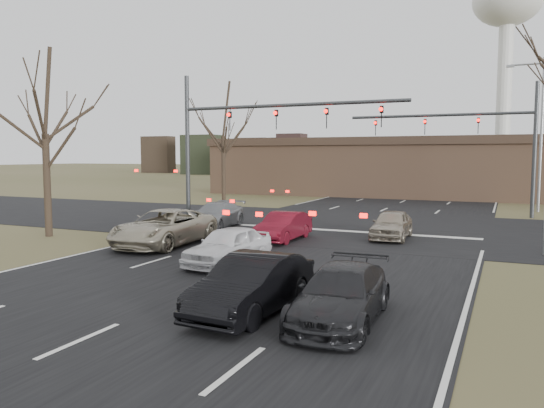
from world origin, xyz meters
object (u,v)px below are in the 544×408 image
Objects in this scene: car_black_hatch at (253,285)px; car_grey_ahead at (216,215)px; building at (440,167)px; car_silver_suv at (164,228)px; mast_arm_near at (240,129)px; mast_arm_far at (484,134)px; streetlight_right_far at (539,126)px; car_white_sedan at (228,246)px; water_tower at (507,12)px; car_red_ahead at (283,226)px; car_silver_ahead at (392,224)px; car_charcoal_sedan at (341,295)px.

car_black_hatch is 0.93× the size of car_grey_ahead.
building is 9.51× the size of car_grey_ahead.
building reaches higher than car_silver_suv.
building is at bearing 73.87° from mast_arm_near.
streetlight_right_far is at bearing 51.89° from mast_arm_far.
car_black_hatch reaches higher than car_white_sedan.
water_tower is 116.32m from car_red_ahead.
car_silver_suv is at bearing -140.77° from car_red_ahead.
car_white_sedan reaches higher than car_grey_ahead.
streetlight_right_far is 29.16m from car_black_hatch.
water_tower reaches higher than car_red_ahead.
water_tower is 9.98× the size of car_grey_ahead.
water_tower reaches higher than car_black_hatch.
car_red_ahead is at bearing 111.58° from car_black_hatch.
building is 11.25× the size of car_silver_ahead.
car_charcoal_sedan is at bearing -55.45° from car_grey_ahead.
car_charcoal_sedan is 12.38m from car_silver_ahead.
car_silver_suv is 1.26× the size of car_charcoal_sedan.
water_tower is 10.73× the size of car_black_hatch.
streetlight_right_far is at bearing 71.89° from car_white_sedan.
car_red_ahead is (-3.20, -28.74, -2.05)m from building.
car_silver_suv is at bearing 139.62° from car_black_hatch.
mast_arm_far is (0.18, -97.00, -30.45)m from water_tower.
streetlight_right_far is at bearing 39.80° from car_grey_ahead.
car_black_hatch is (7.52, -13.87, -4.39)m from mast_arm_near.
water_tower reaches higher than car_charcoal_sedan.
car_white_sedan is 1.02× the size of car_silver_ahead.
car_grey_ahead is (-10.28, 12.21, 0.04)m from car_charcoal_sedan.
car_silver_suv is 5.55m from car_grey_ahead.
mast_arm_near is at bearing 88.40° from car_silver_suv.
streetlight_right_far is 2.24× the size of car_grey_ahead.
car_silver_suv is 1.28× the size of car_black_hatch.
mast_arm_near reaches higher than car_silver_suv.
car_white_sedan is at bearing -118.15° from car_silver_ahead.
building is 13.53m from streetlight_right_far.
car_red_ahead is (3.97, 3.19, -0.12)m from car_silver_suv.
mast_arm_near is 11.12m from car_white_sedan.
car_grey_ahead is (-8.21, 12.45, -0.04)m from car_black_hatch.
car_grey_ahead is at bearing 95.62° from car_silver_suv.
building is 38.92m from car_black_hatch.
water_tower is 121.54m from car_white_sedan.
car_grey_ahead is at bearing -106.68° from building.
mast_arm_near is at bearing 121.02° from car_black_hatch.
mast_arm_near is 17.26m from car_charcoal_sedan.
car_silver_ahead is at bearing -87.82° from building.
car_charcoal_sedan is (-1.82, -23.63, -4.41)m from mast_arm_far.
car_red_ahead is at bearing 98.73° from car_white_sedan.
car_silver_ahead is (-3.18, -11.32, -4.38)m from mast_arm_far.
car_silver_suv is (-7.17, -31.93, -1.93)m from building.
mast_arm_far reaches higher than car_charcoal_sedan.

